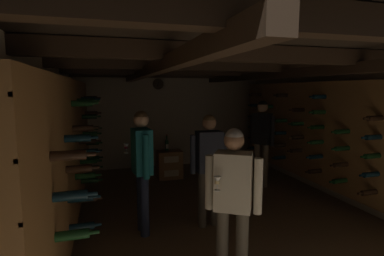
{
  "coord_description": "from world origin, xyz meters",
  "views": [
    {
      "loc": [
        -1.6,
        -4.08,
        1.92
      ],
      "look_at": [
        -0.23,
        0.6,
        1.29
      ],
      "focal_mm": 27.99,
      "sensor_mm": 36.0,
      "label": 1
    }
  ],
  "objects_px": {
    "display_bottle": "(167,144)",
    "person_guest_near_left": "(233,194)",
    "person_guest_far_right": "(262,135)",
    "wine_crate_stack": "(170,164)",
    "person_host_center": "(209,160)",
    "person_guest_mid_left": "(142,160)"
  },
  "relations": [
    {
      "from": "wine_crate_stack",
      "to": "person_guest_near_left",
      "type": "relative_size",
      "value": 0.38
    },
    {
      "from": "wine_crate_stack",
      "to": "person_guest_far_right",
      "type": "bearing_deg",
      "value": -31.98
    },
    {
      "from": "wine_crate_stack",
      "to": "person_host_center",
      "type": "relative_size",
      "value": 0.38
    },
    {
      "from": "wine_crate_stack",
      "to": "display_bottle",
      "type": "xyz_separation_m",
      "value": [
        -0.05,
        0.05,
        0.44
      ]
    },
    {
      "from": "display_bottle",
      "to": "wine_crate_stack",
      "type": "bearing_deg",
      "value": -41.5
    },
    {
      "from": "display_bottle",
      "to": "person_guest_near_left",
      "type": "height_order",
      "value": "person_guest_near_left"
    },
    {
      "from": "person_guest_mid_left",
      "to": "wine_crate_stack",
      "type": "bearing_deg",
      "value": 69.75
    },
    {
      "from": "person_guest_near_left",
      "to": "person_guest_mid_left",
      "type": "distance_m",
      "value": 1.52
    },
    {
      "from": "person_guest_far_right",
      "to": "display_bottle",
      "type": "bearing_deg",
      "value": 147.7
    },
    {
      "from": "person_host_center",
      "to": "person_guest_far_right",
      "type": "distance_m",
      "value": 2.1
    },
    {
      "from": "person_host_center",
      "to": "person_guest_mid_left",
      "type": "height_order",
      "value": "person_guest_mid_left"
    },
    {
      "from": "display_bottle",
      "to": "person_guest_far_right",
      "type": "bearing_deg",
      "value": -32.3
    },
    {
      "from": "wine_crate_stack",
      "to": "person_host_center",
      "type": "distance_m",
      "value": 2.48
    },
    {
      "from": "person_host_center",
      "to": "person_guest_far_right",
      "type": "xyz_separation_m",
      "value": [
        1.58,
        1.37,
        0.09
      ]
    },
    {
      "from": "person_guest_near_left",
      "to": "display_bottle",
      "type": "bearing_deg",
      "value": 88.17
    },
    {
      "from": "person_host_center",
      "to": "person_guest_mid_left",
      "type": "xyz_separation_m",
      "value": [
        -0.91,
        0.05,
        0.05
      ]
    },
    {
      "from": "display_bottle",
      "to": "person_guest_near_left",
      "type": "relative_size",
      "value": 0.22
    },
    {
      "from": "person_host_center",
      "to": "person_guest_far_right",
      "type": "bearing_deg",
      "value": 40.87
    },
    {
      "from": "person_guest_near_left",
      "to": "person_guest_far_right",
      "type": "xyz_separation_m",
      "value": [
        1.8,
        2.67,
        0.1
      ]
    },
    {
      "from": "display_bottle",
      "to": "person_guest_mid_left",
      "type": "distance_m",
      "value": 2.53
    },
    {
      "from": "person_host_center",
      "to": "person_guest_near_left",
      "type": "height_order",
      "value": "person_host_center"
    },
    {
      "from": "person_guest_near_left",
      "to": "person_guest_far_right",
      "type": "bearing_deg",
      "value": 55.99
    }
  ]
}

